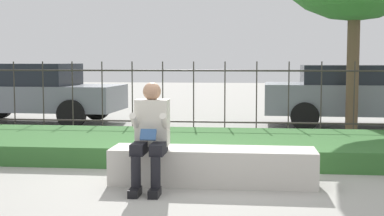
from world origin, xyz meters
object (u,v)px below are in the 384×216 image
car_parked_right (364,94)px  stone_bench (213,168)px  person_seated_reader (151,132)px  car_parked_left (31,92)px

car_parked_right → stone_bench: bearing=-114.4°
stone_bench → person_seated_reader: person_seated_reader is taller
car_parked_left → person_seated_reader: bearing=-54.2°
person_seated_reader → car_parked_right: (3.64, 6.31, 0.08)m
person_seated_reader → car_parked_right: bearing=60.0°
person_seated_reader → car_parked_right: car_parked_right is taller
stone_bench → car_parked_left: bearing=129.2°
person_seated_reader → car_parked_left: (-4.09, 6.19, 0.09)m
stone_bench → car_parked_right: bearing=63.8°
stone_bench → car_parked_left: (-4.78, 5.86, 0.56)m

